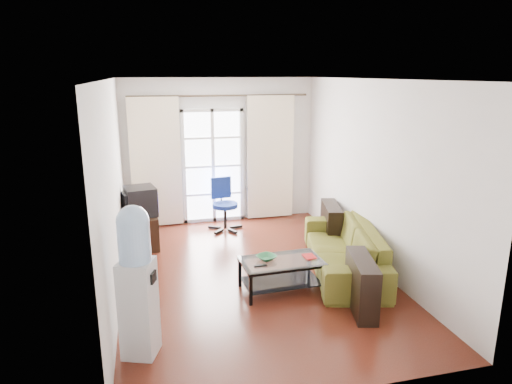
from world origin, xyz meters
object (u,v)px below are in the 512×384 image
tv_stand (141,231)px  crt_tv (139,201)px  coffee_table (282,271)px  sofa (344,248)px  task_chair (225,215)px  water_cooler (137,279)px

tv_stand → crt_tv: (0.00, -0.01, 0.50)m
tv_stand → coffee_table: bearing=-54.9°
sofa → task_chair: (-1.36, 2.16, -0.05)m
coffee_table → tv_stand: bearing=130.6°
sofa → water_cooler: size_ratio=1.52×
coffee_table → water_cooler: water_cooler is taller
coffee_table → task_chair: 2.59m
sofa → crt_tv: bearing=-106.4°
coffee_table → crt_tv: (-1.77, 2.06, 0.50)m
crt_tv → task_chair: crt_tv is taller
water_cooler → tv_stand: bearing=110.2°
tv_stand → task_chair: 1.56m
coffee_table → tv_stand: 2.72m
coffee_table → water_cooler: 2.12m
tv_stand → task_chair: (1.48, 0.50, 0.01)m
coffee_table → task_chair: size_ratio=1.13×
task_chair → water_cooler: size_ratio=0.60×
crt_tv → coffee_table: bearing=-60.5°
crt_tv → task_chair: (1.48, 0.51, -0.50)m
sofa → water_cooler: bearing=-50.0°
sofa → water_cooler: water_cooler is taller
coffee_table → tv_stand: size_ratio=1.44×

